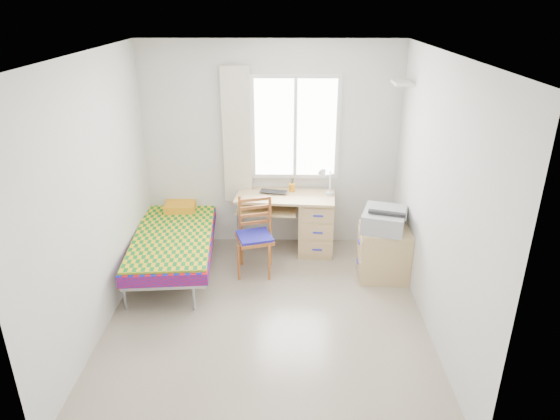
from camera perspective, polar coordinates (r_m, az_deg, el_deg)
The scene contains 17 objects.
floor at distance 5.28m, azimuth -1.49°, elevation -11.91°, with size 3.50×3.50×0.00m, color #BCAD93.
ceiling at distance 4.35m, azimuth -1.86°, elevation 17.40°, with size 3.50×3.50×0.00m, color white.
wall_back at distance 6.32m, azimuth -1.01°, elevation 7.21°, with size 3.20×3.20×0.00m, color silver.
wall_left at distance 4.99m, azimuth -20.35°, elevation 1.30°, with size 3.50×3.50×0.00m, color silver.
wall_right at distance 4.86m, azimuth 17.53°, elevation 1.13°, with size 3.50×3.50×0.00m, color silver.
window at distance 6.23m, azimuth 1.76°, elevation 9.35°, with size 1.10×0.04×1.30m.
curtain at distance 6.24m, azimuth -4.94°, elevation 8.34°, with size 0.35×0.05×1.70m, color beige.
floating_shelf at distance 5.93m, azimuth 13.81°, elevation 13.93°, with size 0.20×0.32×0.03m, color white.
bed at distance 6.10m, azimuth -11.86°, elevation -2.89°, with size 1.06×2.01×0.84m.
desk at distance 6.35m, azimuth 3.53°, elevation -1.26°, with size 1.26×0.66×0.76m.
chair at distance 5.84m, azimuth -2.85°, elevation -2.47°, with size 0.49×0.49×0.91m.
cabinet at distance 5.92m, azimuth 11.73°, elevation -4.79°, with size 0.59×0.52×0.61m.
printer at distance 5.75m, azimuth 11.81°, elevation -1.02°, with size 0.59×0.63×0.23m.
laptop at distance 6.23m, azimuth -0.86°, elevation 1.91°, with size 0.34×0.22×0.03m, color black.
pen_cup at distance 6.32m, azimuth 1.38°, elevation 2.58°, with size 0.08×0.08×0.10m, color orange.
task_lamp at distance 6.07m, azimuth 5.29°, elevation 3.52°, with size 0.22×0.31×0.39m.
book at distance 6.28m, azimuth -1.53°, elevation 0.22°, with size 0.17×0.23×0.02m, color gray.
Camera 1 is at (0.19, -4.32, 3.03)m, focal length 32.00 mm.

